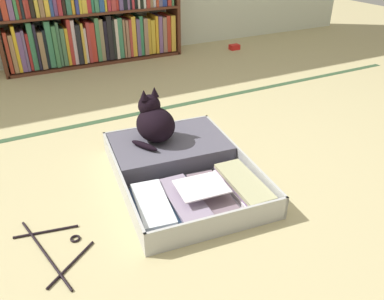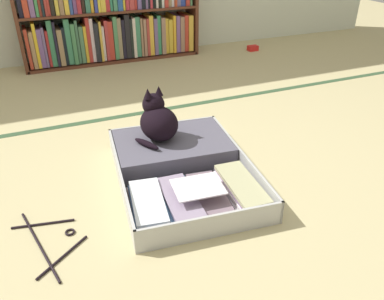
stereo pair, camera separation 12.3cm
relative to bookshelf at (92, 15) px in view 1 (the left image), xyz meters
The scene contains 7 objects.
ground_plane 2.29m from the bookshelf, 93.83° to the right, with size 10.00×10.00×0.00m, color tan.
tatami_border 1.34m from the bookshelf, 96.80° to the right, with size 4.80×0.05×0.00m.
bookshelf is the anchor object (origin of this frame).
open_suitcase 2.08m from the bookshelf, 93.93° to the right, with size 0.71×0.93×0.11m.
black_cat 1.86m from the bookshelf, 95.76° to the right, with size 0.26×0.27×0.28m.
clothes_hanger 2.48m from the bookshelf, 109.14° to the right, with size 0.28×0.45×0.01m.
small_red_pouch 1.44m from the bookshelf, ahead, with size 0.10×0.07×0.05m.
Camera 1 is at (-0.69, -1.28, 1.08)m, focal length 36.09 mm.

